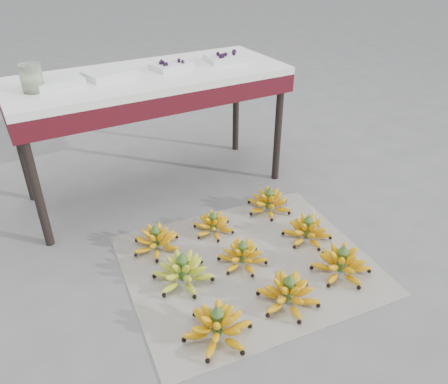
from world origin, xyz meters
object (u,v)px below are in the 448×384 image
vendor_table (150,88)px  tray_far_right (226,58)px  tray_right (171,66)px  glass_jar (32,78)px  tray_left (108,74)px  bunch_back_center (213,225)px  bunch_mid_left (183,271)px  bunch_back_left (156,240)px  newspaper_mat (248,264)px  bunch_front_center (288,293)px  bunch_mid_center (242,255)px  bunch_front_right (341,263)px  bunch_front_left (217,326)px  tray_far_left (58,82)px  bunch_mid_right (307,230)px  bunch_back_right (269,202)px

vendor_table → tray_far_right: size_ratio=6.15×
tray_right → glass_jar: 0.80m
tray_left → glass_jar: bearing=-171.7°
bunch_back_center → tray_right: bearing=96.6°
bunch_mid_left → bunch_back_left: bearing=71.9°
bunch_back_left → vendor_table: size_ratio=0.21×
newspaper_mat → bunch_mid_left: bearing=172.2°
bunch_front_center → bunch_mid_center: (-0.04, 0.35, -0.01)m
bunch_mid_left → tray_far_right: bearing=28.6°
newspaper_mat → bunch_back_center: size_ratio=4.45×
bunch_front_right → tray_left: (-0.72, 1.29, 0.75)m
glass_jar → newspaper_mat: bearing=-51.3°
bunch_back_left → bunch_front_center: bearing=-40.4°
bunch_front_left → bunch_front_right: bunch_front_left is taller
bunch_front_right → tray_far_left: size_ratio=1.33×
bunch_front_center → bunch_front_right: size_ratio=0.87×
vendor_table → newspaper_mat: bearing=-83.9°
newspaper_mat → tray_right: (0.04, 0.98, 0.81)m
tray_left → glass_jar: size_ratio=2.05×
bunch_front_right → tray_left: tray_left is taller
vendor_table → glass_jar: (-0.65, -0.04, 0.16)m
bunch_front_right → tray_right: tray_right is taller
tray_right → glass_jar: bearing=-177.0°
bunch_mid_right → bunch_mid_left: bearing=170.5°
vendor_table → tray_left: 0.26m
newspaper_mat → vendor_table: (-0.10, 0.98, 0.70)m
newspaper_mat → bunch_back_left: bunch_back_left is taller
newspaper_mat → bunch_front_right: bunch_front_right is taller
glass_jar → tray_left: bearing=8.3°
tray_right → tray_far_right: size_ratio=0.93×
tray_right → tray_far_left: bearing=179.6°
bunch_front_left → bunch_back_right: (0.76, 0.71, -0.01)m
bunch_mid_right → tray_left: bearing=119.9°
bunch_back_left → bunch_back_right: 0.76m
tray_left → tray_far_right: (0.76, -0.03, 0.00)m
bunch_front_left → bunch_mid_center: bunch_front_left is taller
vendor_table → tray_far_left: (-0.52, 0.01, 0.11)m
bunch_mid_left → bunch_back_center: (0.33, 0.29, -0.01)m
tray_left → bunch_mid_left: bearing=-90.7°
tray_right → tray_far_right: bearing=-2.2°
bunch_mid_center → bunch_front_left: bearing=-149.7°
bunch_mid_right → bunch_back_left: 0.85m
newspaper_mat → bunch_mid_center: bunch_mid_center is taller
bunch_mid_right → tray_far_right: bearing=81.8°
bunch_mid_left → bunch_front_left: bearing=-114.0°
bunch_front_center → vendor_table: 1.46m
bunch_front_center → vendor_table: bearing=92.3°
bunch_back_center → tray_right: (0.06, 0.64, 0.76)m
bunch_front_left → bunch_front_center: bearing=20.0°
bunch_front_center → tray_far_left: (-0.64, 1.32, 0.75)m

